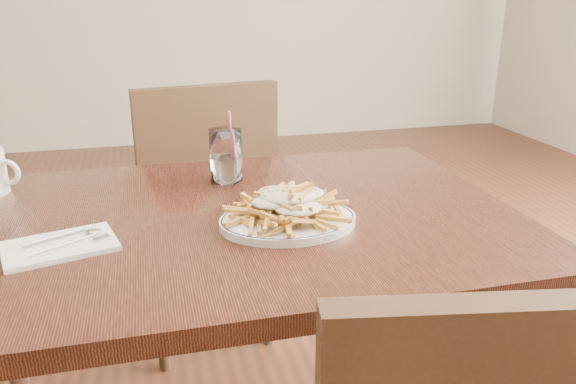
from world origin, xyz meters
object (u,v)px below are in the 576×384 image
object	(u,v)px
table	(229,249)
fries_plate	(288,221)
water_glass	(226,159)
loaded_fries	(288,200)
chair_far	(203,204)

from	to	relation	value
table	fries_plate	distance (m)	0.16
table	water_glass	size ratio (longest dim) A/B	6.95
table	loaded_fries	bearing A→B (deg)	-37.16
chair_far	loaded_fries	size ratio (longest dim) A/B	3.56
water_glass	fries_plate	bearing A→B (deg)	-76.03
chair_far	loaded_fries	bearing A→B (deg)	-82.32
fries_plate	chair_far	bearing A→B (deg)	97.68
table	water_glass	bearing A→B (deg)	81.67
table	loaded_fries	xyz separation A→B (m)	(0.11, -0.08, 0.13)
water_glass	chair_far	bearing A→B (deg)	93.10
chair_far	water_glass	world-z (taller)	chair_far
water_glass	table	bearing A→B (deg)	-98.33
loaded_fries	water_glass	bearing A→B (deg)	103.97
chair_far	fries_plate	xyz separation A→B (m)	(0.10, -0.74, 0.23)
chair_far	loaded_fries	xyz separation A→B (m)	(0.10, -0.74, 0.27)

